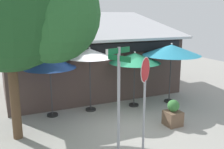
{
  "coord_description": "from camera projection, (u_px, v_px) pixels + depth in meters",
  "views": [
    {
      "loc": [
        -4.26,
        -8.34,
        4.02
      ],
      "look_at": [
        0.05,
        1.2,
        1.6
      ],
      "focal_mm": 41.31,
      "sensor_mm": 36.0,
      "label": 1
    }
  ],
  "objects": [
    {
      "name": "patio_umbrella_teal_far_right",
      "position": [
        172.0,
        50.0,
        11.68
      ],
      "size": [
        2.65,
        2.65,
        2.79
      ],
      "color": "black",
      "rests_on": "ground"
    },
    {
      "name": "ground_plane",
      "position": [
        123.0,
        122.0,
        10.03
      ],
      "size": [
        28.0,
        28.0,
        0.1
      ],
      "primitive_type": "cube",
      "color": "#9E9B93"
    },
    {
      "name": "sidewalk_planter",
      "position": [
        173.0,
        114.0,
        9.55
      ],
      "size": [
        0.58,
        0.58,
        0.99
      ],
      "color": "brown",
      "rests_on": "ground"
    },
    {
      "name": "stop_sign",
      "position": [
        145.0,
        87.0,
        7.42
      ],
      "size": [
        0.58,
        0.48,
        2.87
      ],
      "color": "#A8AAB2",
      "rests_on": "ground"
    },
    {
      "name": "street_sign_post",
      "position": [
        119.0,
        89.0,
        7.51
      ],
      "size": [
        0.89,
        0.83,
        3.15
      ],
      "color": "#A8AAB2",
      "rests_on": "ground"
    },
    {
      "name": "cafe_building",
      "position": [
        86.0,
        61.0,
        14.09
      ],
      "size": [
        9.02,
        6.07,
        4.21
      ],
      "color": "#473833",
      "rests_on": "ground"
    },
    {
      "name": "shade_tree",
      "position": [
        17.0,
        2.0,
        7.66
      ],
      "size": [
        4.9,
        4.4,
        6.7
      ],
      "color": "brown",
      "rests_on": "ground"
    },
    {
      "name": "patio_umbrella_ivory_center",
      "position": [
        90.0,
        54.0,
        10.58
      ],
      "size": [
        1.92,
        1.92,
        2.75
      ],
      "color": "black",
      "rests_on": "ground"
    },
    {
      "name": "patio_umbrella_royal_blue_left",
      "position": [
        50.0,
        62.0,
        10.04
      ],
      "size": [
        2.07,
        2.07,
        2.54
      ],
      "color": "black",
      "rests_on": "ground"
    },
    {
      "name": "patio_umbrella_forest_green_right",
      "position": [
        135.0,
        58.0,
        11.2
      ],
      "size": [
        2.27,
        2.27,
        2.49
      ],
      "color": "black",
      "rests_on": "ground"
    }
  ]
}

